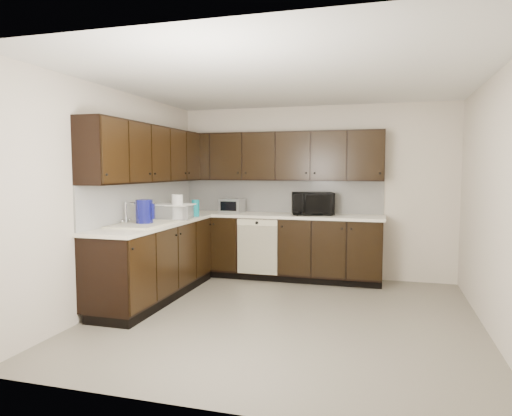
% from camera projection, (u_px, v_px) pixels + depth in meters
% --- Properties ---
extents(floor, '(4.00, 4.00, 0.00)m').
position_uv_depth(floor, '(285.00, 317.00, 4.89)').
color(floor, gray).
rests_on(floor, ground).
extents(ceiling, '(4.00, 4.00, 0.00)m').
position_uv_depth(ceiling, '(286.00, 80.00, 4.68)').
color(ceiling, white).
rests_on(ceiling, wall_back).
extents(wall_back, '(4.00, 0.02, 2.50)m').
position_uv_depth(wall_back, '(314.00, 192.00, 6.71)').
color(wall_back, beige).
rests_on(wall_back, floor).
extents(wall_left, '(0.02, 4.00, 2.50)m').
position_uv_depth(wall_left, '(118.00, 198.00, 5.33)').
color(wall_left, beige).
rests_on(wall_left, floor).
extents(wall_right, '(0.02, 4.00, 2.50)m').
position_uv_depth(wall_right, '(495.00, 205.00, 4.25)').
color(wall_right, beige).
rests_on(wall_right, floor).
extents(wall_front, '(4.00, 0.02, 2.50)m').
position_uv_depth(wall_front, '(219.00, 222.00, 2.87)').
color(wall_front, beige).
rests_on(wall_front, floor).
extents(lower_cabinets, '(3.00, 2.80, 0.90)m').
position_uv_depth(lower_cabinets, '(230.00, 255.00, 6.19)').
color(lower_cabinets, black).
rests_on(lower_cabinets, floor).
extents(countertop, '(3.03, 2.83, 0.04)m').
position_uv_depth(countertop, '(229.00, 219.00, 6.15)').
color(countertop, white).
rests_on(countertop, lower_cabinets).
extents(backsplash, '(3.00, 2.80, 0.48)m').
position_uv_depth(backsplash, '(220.00, 198.00, 6.39)').
color(backsplash, silver).
rests_on(backsplash, countertop).
extents(upper_cabinets, '(3.00, 2.80, 0.70)m').
position_uv_depth(upper_cabinets, '(225.00, 155.00, 6.20)').
color(upper_cabinets, black).
rests_on(upper_cabinets, wall_back).
extents(dishwasher, '(0.58, 0.04, 0.78)m').
position_uv_depth(dishwasher, '(257.00, 243.00, 6.39)').
color(dishwasher, beige).
rests_on(dishwasher, lower_cabinets).
extents(sink, '(0.54, 0.82, 0.42)m').
position_uv_depth(sink, '(142.00, 230.00, 5.26)').
color(sink, beige).
rests_on(sink, countertop).
extents(microwave, '(0.65, 0.52, 0.32)m').
position_uv_depth(microwave, '(313.00, 204.00, 6.45)').
color(microwave, black).
rests_on(microwave, countertop).
extents(soap_bottle_a, '(0.08, 0.08, 0.17)m').
position_uv_depth(soap_bottle_a, '(178.00, 213.00, 5.83)').
color(soap_bottle_a, gray).
rests_on(soap_bottle_a, countertop).
extents(soap_bottle_b, '(0.09, 0.09, 0.21)m').
position_uv_depth(soap_bottle_b, '(174.00, 208.00, 6.31)').
color(soap_bottle_b, gray).
rests_on(soap_bottle_b, countertop).
extents(toaster_oven, '(0.36, 0.28, 0.21)m').
position_uv_depth(toaster_oven, '(232.00, 206.00, 6.77)').
color(toaster_oven, silver).
rests_on(toaster_oven, countertop).
extents(storage_bin, '(0.53, 0.43, 0.18)m').
position_uv_depth(storage_bin, '(173.00, 212.00, 5.94)').
color(storage_bin, silver).
rests_on(storage_bin, countertop).
extents(blue_pitcher, '(0.25, 0.25, 0.29)m').
position_uv_depth(blue_pitcher, '(144.00, 212.00, 5.28)').
color(blue_pitcher, navy).
rests_on(blue_pitcher, countertop).
extents(teal_tumbler, '(0.11, 0.11, 0.23)m').
position_uv_depth(teal_tumbler, '(196.00, 208.00, 6.23)').
color(teal_tumbler, '#0D8490').
rests_on(teal_tumbler, countertop).
extents(paper_towel_roll, '(0.17, 0.17, 0.32)m').
position_uv_depth(paper_towel_roll, '(177.00, 207.00, 5.84)').
color(paper_towel_roll, silver).
rests_on(paper_towel_roll, countertop).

